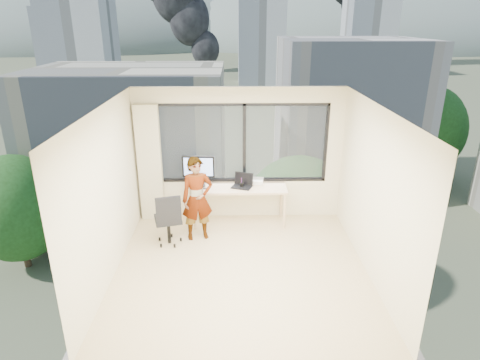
{
  "coord_description": "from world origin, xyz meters",
  "views": [
    {
      "loc": [
        -0.11,
        -5.68,
        3.74
      ],
      "look_at": [
        0.0,
        1.0,
        1.15
      ],
      "focal_mm": 31.02,
      "sensor_mm": 36.0,
      "label": 1
    }
  ],
  "objects_px": {
    "monitor": "(199,171)",
    "handbag": "(245,179)",
    "game_console": "(255,181)",
    "person": "(197,199)",
    "desk": "(239,205)",
    "laptop": "(242,182)",
    "chair": "(168,218)"
  },
  "relations": [
    {
      "from": "game_console",
      "to": "handbag",
      "type": "height_order",
      "value": "handbag"
    },
    {
      "from": "game_console",
      "to": "laptop",
      "type": "distance_m",
      "value": 0.37
    },
    {
      "from": "desk",
      "to": "person",
      "type": "relative_size",
      "value": 1.17
    },
    {
      "from": "desk",
      "to": "person",
      "type": "bearing_deg",
      "value": -142.1
    },
    {
      "from": "person",
      "to": "game_console",
      "type": "bearing_deg",
      "value": 22.37
    },
    {
      "from": "person",
      "to": "laptop",
      "type": "distance_m",
      "value": 0.99
    },
    {
      "from": "desk",
      "to": "handbag",
      "type": "relative_size",
      "value": 6.75
    },
    {
      "from": "game_console",
      "to": "handbag",
      "type": "distance_m",
      "value": 0.21
    },
    {
      "from": "monitor",
      "to": "laptop",
      "type": "distance_m",
      "value": 0.85
    },
    {
      "from": "person",
      "to": "laptop",
      "type": "bearing_deg",
      "value": 20.63
    },
    {
      "from": "monitor",
      "to": "laptop",
      "type": "height_order",
      "value": "monitor"
    },
    {
      "from": "handbag",
      "to": "laptop",
      "type": "bearing_deg",
      "value": -96.33
    },
    {
      "from": "laptop",
      "to": "handbag",
      "type": "xyz_separation_m",
      "value": [
        0.07,
        0.19,
        -0.02
      ]
    },
    {
      "from": "chair",
      "to": "handbag",
      "type": "height_order",
      "value": "chair"
    },
    {
      "from": "monitor",
      "to": "chair",
      "type": "bearing_deg",
      "value": -115.78
    },
    {
      "from": "desk",
      "to": "chair",
      "type": "distance_m",
      "value": 1.5
    },
    {
      "from": "desk",
      "to": "laptop",
      "type": "bearing_deg",
      "value": -21.48
    },
    {
      "from": "game_console",
      "to": "laptop",
      "type": "bearing_deg",
      "value": -128.26
    },
    {
      "from": "desk",
      "to": "game_console",
      "type": "distance_m",
      "value": 0.56
    },
    {
      "from": "person",
      "to": "monitor",
      "type": "height_order",
      "value": "person"
    },
    {
      "from": "game_console",
      "to": "monitor",
      "type": "bearing_deg",
      "value": -162.09
    },
    {
      "from": "chair",
      "to": "handbag",
      "type": "bearing_deg",
      "value": 19.63
    },
    {
      "from": "handbag",
      "to": "desk",
      "type": "bearing_deg",
      "value": -109.26
    },
    {
      "from": "laptop",
      "to": "handbag",
      "type": "height_order",
      "value": "laptop"
    },
    {
      "from": "person",
      "to": "handbag",
      "type": "xyz_separation_m",
      "value": [
        0.87,
        0.77,
        0.08
      ]
    },
    {
      "from": "monitor",
      "to": "game_console",
      "type": "relative_size",
      "value": 1.96
    },
    {
      "from": "monitor",
      "to": "handbag",
      "type": "distance_m",
      "value": 0.92
    },
    {
      "from": "person",
      "to": "laptop",
      "type": "relative_size",
      "value": 3.98
    },
    {
      "from": "monitor",
      "to": "laptop",
      "type": "bearing_deg",
      "value": -1.55
    },
    {
      "from": "game_console",
      "to": "desk",
      "type": "bearing_deg",
      "value": -134.53
    },
    {
      "from": "chair",
      "to": "handbag",
      "type": "relative_size",
      "value": 3.74
    },
    {
      "from": "chair",
      "to": "game_console",
      "type": "distance_m",
      "value": 1.9
    }
  ]
}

